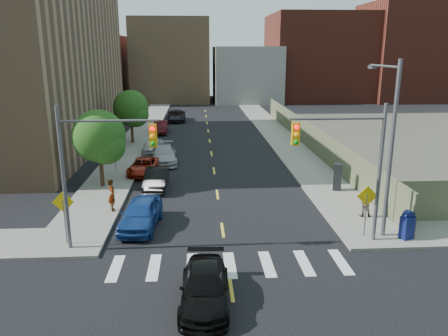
{
  "coord_description": "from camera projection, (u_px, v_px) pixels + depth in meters",
  "views": [
    {
      "loc": [
        -1.25,
        -13.8,
        9.38
      ],
      "look_at": [
        0.41,
        13.42,
        2.0
      ],
      "focal_mm": 35.0,
      "sensor_mm": 36.0,
      "label": 1
    }
  ],
  "objects": [
    {
      "name": "sidewalk_nw",
      "position": [
        146.0,
        126.0,
        55.33
      ],
      "size": [
        3.5,
        73.0,
        0.15
      ],
      "primitive_type": "cube",
      "color": "gray",
      "rests_on": "ground"
    },
    {
      "name": "warn_sign_midwest",
      "position": [
        114.0,
        148.0,
        34.11
      ],
      "size": [
        1.06,
        0.06,
        2.83
      ],
      "color": "#59595E",
      "rests_on": "ground"
    },
    {
      "name": "warn_sign_ne",
      "position": [
        367.0,
        202.0,
        21.98
      ],
      "size": [
        1.06,
        0.06,
        2.83
      ],
      "color": "#59595E",
      "rests_on": "ground"
    },
    {
      "name": "bg_bldg_center",
      "position": [
        246.0,
        74.0,
        82.43
      ],
      "size": [
        12.0,
        16.0,
        10.0
      ],
      "primitive_type": "cube",
      "color": "gray",
      "rests_on": "ground"
    },
    {
      "name": "parked_car_maroon",
      "position": [
        161.0,
        127.0,
        50.71
      ],
      "size": [
        1.58,
        4.42,
        1.45
      ],
      "primitive_type": "imported",
      "rotation": [
        0.0,
        0.0,
        -0.01
      ],
      "color": "#3F0C11",
      "rests_on": "ground"
    },
    {
      "name": "parked_car_black",
      "position": [
        156.0,
        179.0,
        30.43
      ],
      "size": [
        1.52,
        4.28,
        1.41
      ],
      "primitive_type": "imported",
      "rotation": [
        0.0,
        0.0,
        -0.01
      ],
      "color": "black",
      "rests_on": "ground"
    },
    {
      "name": "bg_bldg_fareast",
      "position": [
        402.0,
        52.0,
        83.15
      ],
      "size": [
        14.0,
        16.0,
        18.0
      ],
      "primitive_type": "cube",
      "color": "#592319",
      "rests_on": "ground"
    },
    {
      "name": "pedestrian_west",
      "position": [
        112.0,
        195.0,
        25.77
      ],
      "size": [
        0.66,
        0.81,
        1.9
      ],
      "primitive_type": "imported",
      "rotation": [
        0.0,
        0.0,
        1.91
      ],
      "color": "gray",
      "rests_on": "sidewalk_nw"
    },
    {
      "name": "payphone",
      "position": [
        338.0,
        177.0,
        29.53
      ],
      "size": [
        0.66,
        0.6,
        1.85
      ],
      "primitive_type": "cube",
      "rotation": [
        0.0,
        0.0,
        -0.31
      ],
      "color": "black",
      "rests_on": "sidewalk_ne"
    },
    {
      "name": "parked_car_silver",
      "position": [
        164.0,
        154.0,
        37.32
      ],
      "size": [
        2.6,
        5.38,
        1.51
      ],
      "primitive_type": "imported",
      "rotation": [
        0.0,
        0.0,
        0.1
      ],
      "color": "#9FA2A6",
      "rests_on": "ground"
    },
    {
      "name": "parked_car_white",
      "position": [
        153.0,
        146.0,
        40.97
      ],
      "size": [
        1.96,
        4.17,
        1.38
      ],
      "primitive_type": "imported",
      "rotation": [
        0.0,
        0.0,
        -0.08
      ],
      "color": "silver",
      "rests_on": "ground"
    },
    {
      "name": "black_sedan",
      "position": [
        205.0,
        287.0,
        16.59
      ],
      "size": [
        2.04,
        4.6,
        1.31
      ],
      "primitive_type": "imported",
      "rotation": [
        0.0,
        0.0,
        -0.04
      ],
      "color": "black",
      "rests_on": "ground"
    },
    {
      "name": "warn_sign_nw",
      "position": [
        64.0,
        208.0,
        21.1
      ],
      "size": [
        1.06,
        0.06,
        2.83
      ],
      "color": "#59595E",
      "rests_on": "ground"
    },
    {
      "name": "pedestrian_east",
      "position": [
        364.0,
        203.0,
        24.87
      ],
      "size": [
        0.88,
        0.74,
        1.64
      ],
      "primitive_type": "imported",
      "rotation": [
        0.0,
        0.0,
        2.98
      ],
      "color": "gray",
      "rests_on": "sidewalk_ne"
    },
    {
      "name": "parked_car_red",
      "position": [
        144.0,
        166.0,
        34.06
      ],
      "size": [
        2.42,
        4.58,
        1.23
      ],
      "primitive_type": "imported",
      "rotation": [
        0.0,
        0.0,
        -0.09
      ],
      "color": "maroon",
      "rests_on": "ground"
    },
    {
      "name": "tree_west_near",
      "position": [
        99.0,
        139.0,
        29.9
      ],
      "size": [
        3.66,
        3.64,
        5.52
      ],
      "color": "#332114",
      "rests_on": "ground"
    },
    {
      "name": "tree_west_far",
      "position": [
        131.0,
        110.0,
        44.35
      ],
      "size": [
        3.66,
        3.64,
        5.52
      ],
      "color": "#332114",
      "rests_on": "ground"
    },
    {
      "name": "streetlight_ne",
      "position": [
        389.0,
        137.0,
        21.59
      ],
      "size": [
        0.25,
        3.7,
        9.0
      ],
      "color": "#59595E",
      "rests_on": "ground"
    },
    {
      "name": "signal_ne",
      "position": [
        350.0,
        156.0,
        20.77
      ],
      "size": [
        4.59,
        0.3,
        7.0
      ],
      "color": "#59595E",
      "rests_on": "ground"
    },
    {
      "name": "smokestack",
      "position": [
        426.0,
        25.0,
        82.08
      ],
      "size": [
        1.8,
        1.8,
        28.0
      ],
      "primitive_type": "cylinder",
      "color": "#8C6B4C",
      "rests_on": "ground"
    },
    {
      "name": "sidewalk_ne",
      "position": [
        267.0,
        125.0,
        56.24
      ],
      "size": [
        3.5,
        73.0,
        0.15
      ],
      "primitive_type": "cube",
      "color": "gray",
      "rests_on": "ground"
    },
    {
      "name": "mailbox",
      "position": [
        407.0,
        225.0,
        21.94
      ],
      "size": [
        0.74,
        0.66,
        1.51
      ],
      "rotation": [
        0.0,
        0.0,
        0.37
      ],
      "color": "#0E1854",
      "rests_on": "sidewalk_ne"
    },
    {
      "name": "bg_bldg_west",
      "position": [
        84.0,
        69.0,
        80.4
      ],
      "size": [
        14.0,
        18.0,
        12.0
      ],
      "primitive_type": "cube",
      "color": "#592319",
      "rests_on": "ground"
    },
    {
      "name": "fence_north",
      "position": [
        308.0,
        135.0,
        43.03
      ],
      "size": [
        0.12,
        44.0,
        2.5
      ],
      "primitive_type": "cube",
      "color": "#686D4C",
      "rests_on": "ground"
    },
    {
      "name": "signal_nw",
      "position": [
        95.0,
        159.0,
        20.06
      ],
      "size": [
        4.59,
        0.3,
        7.0
      ],
      "color": "#59595E",
      "rests_on": "ground"
    },
    {
      "name": "parked_car_grey",
      "position": [
        176.0,
        116.0,
        59.36
      ],
      "size": [
        2.52,
        5.44,
        1.51
      ],
      "primitive_type": "imported",
      "rotation": [
        0.0,
        0.0,
        0.0
      ],
      "color": "black",
      "rests_on": "ground"
    },
    {
      "name": "bg_bldg_east",
      "position": [
        317.0,
        58.0,
        84.4
      ],
      "size": [
        18.0,
        18.0,
        16.0
      ],
      "primitive_type": "cube",
      "color": "#592319",
      "rests_on": "ground"
    },
    {
      "name": "bg_bldg_midwest",
      "position": [
        172.0,
        60.0,
        82.88
      ],
      "size": [
        14.0,
        16.0,
        15.0
      ],
      "primitive_type": "cube",
      "color": "#8C6B4C",
      "rests_on": "ground"
    },
    {
      "name": "ground",
      "position": [
        235.0,
        318.0,
        15.82
      ],
      "size": [
        160.0,
        160.0,
        0.0
      ],
      "primitive_type": "plane",
      "color": "black",
      "rests_on": "ground"
    },
    {
      "name": "parked_car_blue",
      "position": [
        141.0,
        214.0,
        23.71
      ],
      "size": [
        2.3,
        4.79,
        1.58
      ],
      "primitive_type": "imported",
      "rotation": [
        0.0,
        0.0,
        -0.1
      ],
      "color": "navy",
      "rests_on": "ground"
    }
  ]
}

